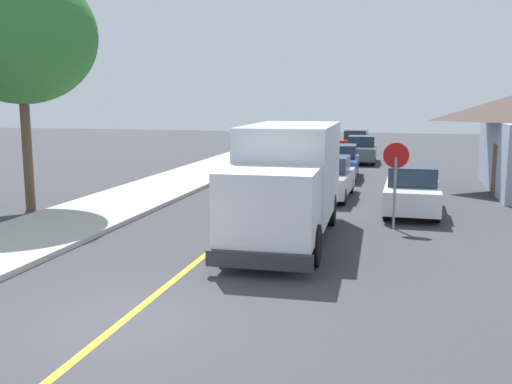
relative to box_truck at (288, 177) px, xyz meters
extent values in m
plane|color=#38383D|center=(-1.68, -6.83, -1.77)|extent=(120.00, 120.00, 0.00)
cube|color=#ADAAA3|center=(-7.08, -2.83, -1.69)|extent=(3.60, 60.00, 0.15)
cube|color=gold|center=(-1.68, 3.17, -1.76)|extent=(0.16, 56.00, 0.01)
cube|color=silver|center=(-0.02, 0.73, 0.13)|extent=(2.53, 5.06, 2.60)
cube|color=silver|center=(0.07, -2.76, -0.32)|extent=(2.33, 2.06, 1.70)
cube|color=#1E2D3D|center=(0.10, -3.66, 0.06)|extent=(2.04, 0.14, 0.75)
cube|color=#2D2D33|center=(0.10, -3.84, -1.35)|extent=(2.40, 0.26, 0.36)
cylinder|color=black|center=(1.12, -2.54, -1.27)|extent=(0.33, 1.01, 1.00)
cylinder|color=black|center=(-0.98, -2.59, -1.27)|extent=(0.33, 1.01, 1.00)
cylinder|color=black|center=(1.00, 2.01, -1.27)|extent=(0.33, 1.01, 1.00)
cylinder|color=black|center=(-1.10, 1.96, -1.27)|extent=(0.33, 1.01, 1.00)
cube|color=#B7B7BC|center=(0.29, 6.96, -1.12)|extent=(1.89, 4.44, 0.76)
cube|color=#1E2D3D|center=(0.30, 7.11, -0.42)|extent=(1.62, 1.83, 0.64)
cylinder|color=black|center=(1.06, 5.54, -1.45)|extent=(0.23, 0.64, 0.64)
cylinder|color=black|center=(-0.52, 5.57, -1.45)|extent=(0.23, 0.64, 0.64)
cylinder|color=black|center=(1.11, 8.35, -1.45)|extent=(0.23, 0.64, 0.64)
cylinder|color=black|center=(-0.47, 8.39, -1.45)|extent=(0.23, 0.64, 0.64)
cube|color=#2D4793|center=(0.18, 12.93, -1.12)|extent=(1.94, 4.46, 0.76)
cube|color=#1E2D3D|center=(0.18, 13.08, -0.42)|extent=(1.64, 1.85, 0.64)
cylinder|color=black|center=(1.02, 11.55, -1.45)|extent=(0.24, 0.65, 0.64)
cylinder|color=black|center=(-0.56, 11.50, -1.45)|extent=(0.24, 0.65, 0.64)
cylinder|color=black|center=(0.93, 14.37, -1.45)|extent=(0.24, 0.65, 0.64)
cylinder|color=black|center=(-0.65, 14.31, -1.45)|extent=(0.24, 0.65, 0.64)
cube|color=#4C564C|center=(0.79, 20.31, -1.12)|extent=(1.89, 4.44, 0.76)
cube|color=#1E2D3D|center=(0.79, 20.46, -0.42)|extent=(1.62, 1.83, 0.64)
cylinder|color=black|center=(1.61, 18.92, -1.45)|extent=(0.23, 0.64, 0.64)
cylinder|color=black|center=(0.03, 18.88, -1.45)|extent=(0.23, 0.64, 0.64)
cylinder|color=black|center=(1.55, 21.73, -1.45)|extent=(0.23, 0.64, 0.64)
cylinder|color=black|center=(-0.03, 21.70, -1.45)|extent=(0.23, 0.64, 0.64)
cube|color=maroon|center=(-0.03, 26.96, -1.12)|extent=(1.96, 4.46, 0.76)
cube|color=#1E2D3D|center=(-0.02, 27.11, -0.42)|extent=(1.65, 1.86, 0.64)
cylinder|color=black|center=(0.71, 25.52, -1.45)|extent=(0.24, 0.65, 0.64)
cylinder|color=black|center=(-0.87, 25.58, -1.45)|extent=(0.24, 0.65, 0.64)
cylinder|color=black|center=(0.81, 28.33, -1.45)|extent=(0.24, 0.65, 0.64)
cylinder|color=black|center=(-0.77, 28.39, -1.45)|extent=(0.24, 0.65, 0.64)
cube|color=silver|center=(3.52, 4.61, -1.12)|extent=(1.89, 4.44, 0.76)
cube|color=#1E2D3D|center=(3.51, 4.46, -0.42)|extent=(1.62, 1.83, 0.64)
cylinder|color=black|center=(2.76, 6.03, -1.45)|extent=(0.23, 0.64, 0.64)
cylinder|color=black|center=(4.33, 6.00, -1.45)|extent=(0.23, 0.64, 0.64)
cylinder|color=black|center=(2.70, 3.22, -1.45)|extent=(0.23, 0.64, 0.64)
cylinder|color=black|center=(4.28, 3.18, -1.45)|extent=(0.23, 0.64, 0.64)
cylinder|color=gray|center=(2.94, 1.97, -0.67)|extent=(0.08, 0.08, 2.20)
cylinder|color=red|center=(2.94, 2.00, 0.48)|extent=(0.76, 0.03, 0.76)
cylinder|color=white|center=(2.94, 2.02, 0.48)|extent=(0.80, 0.02, 0.80)
cube|color=brown|center=(6.94, 9.52, -0.72)|extent=(0.10, 1.00, 2.10)
cylinder|color=brown|center=(-9.69, 1.86, 0.17)|extent=(0.33, 0.33, 3.88)
ellipsoid|color=#2D702D|center=(-9.69, 1.86, 4.32)|extent=(5.20, 5.20, 4.68)
camera|label=1|loc=(2.95, -15.59, 2.16)|focal=39.93mm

